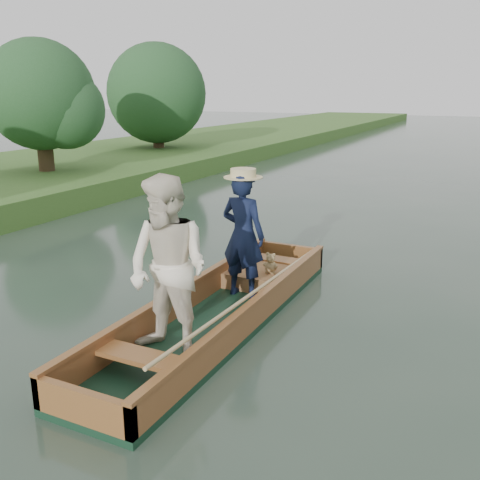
% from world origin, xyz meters
% --- Properties ---
extents(ground, '(120.00, 120.00, 0.00)m').
position_xyz_m(ground, '(0.00, 0.00, 0.00)').
color(ground, '#283D30').
rests_on(ground, ground).
extents(trees_far, '(23.04, 13.53, 4.65)m').
position_xyz_m(trees_far, '(-0.55, 8.58, 2.64)').
color(trees_far, '#47331E').
rests_on(trees_far, ground).
extents(punt, '(1.12, 5.00, 2.04)m').
position_xyz_m(punt, '(-0.02, -0.29, 0.74)').
color(punt, '#12301E').
rests_on(punt, ground).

